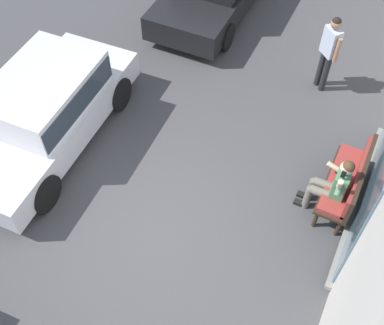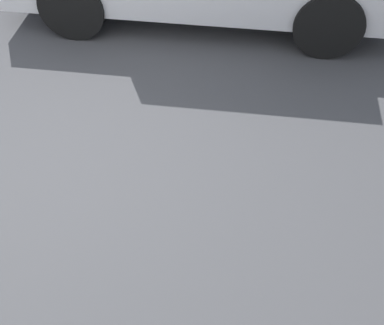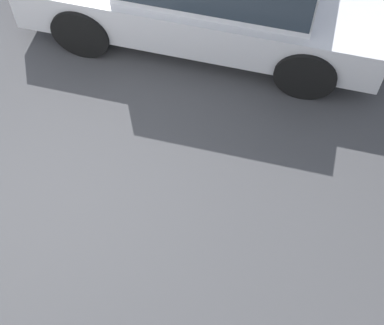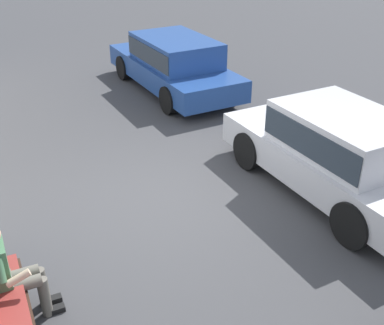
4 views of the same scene
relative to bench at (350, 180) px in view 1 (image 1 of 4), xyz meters
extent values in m
plane|color=#424244|center=(1.90, -2.90, -0.61)|extent=(60.00, 60.00, 0.00)
cube|color=slate|center=(0.00, 0.28, 0.84)|extent=(3.40, 0.03, 2.50)
cube|color=gray|center=(0.00, 0.25, -0.43)|extent=(3.60, 0.12, 0.10)
cylinder|color=#332319|center=(0.71, 0.10, -0.40)|extent=(0.07, 0.07, 0.43)
cylinder|color=#332319|center=(-0.71, 0.10, -0.40)|extent=(0.07, 0.07, 0.43)
cylinder|color=#332319|center=(0.71, -0.29, -0.40)|extent=(0.07, 0.07, 0.43)
cylinder|color=#332319|center=(-0.71, -0.29, -0.40)|extent=(0.07, 0.07, 0.43)
cube|color=#332319|center=(0.00, -0.09, -0.15)|extent=(1.58, 0.55, 0.06)
cube|color=maroon|center=(0.00, -0.09, -0.07)|extent=(1.52, 0.49, 0.10)
cube|color=#332319|center=(0.00, 0.14, 0.16)|extent=(1.58, 0.07, 0.55)
cube|color=maroon|center=(0.00, 0.08, 0.16)|extent=(1.52, 0.06, 0.47)
cylinder|color=#6B665B|center=(0.40, -0.33, -0.07)|extent=(0.15, 0.42, 0.15)
cylinder|color=#6B665B|center=(0.40, -0.54, -0.34)|extent=(0.12, 0.12, 0.54)
cube|color=black|center=(0.40, -0.62, -0.58)|extent=(0.10, 0.24, 0.07)
cylinder|color=#6B665B|center=(0.22, -0.33, -0.07)|extent=(0.15, 0.42, 0.15)
cylinder|color=#6B665B|center=(0.22, -0.54, -0.34)|extent=(0.12, 0.12, 0.54)
cube|color=black|center=(0.22, -0.62, -0.58)|extent=(0.10, 0.24, 0.07)
cube|color=#6B665B|center=(0.31, -0.12, -0.07)|extent=(0.34, 0.24, 0.14)
cube|color=#4C7F56|center=(0.31, -0.12, 0.21)|extent=(0.38, 0.22, 0.56)
sphere|color=beige|center=(0.31, -0.12, 0.63)|extent=(0.22, 0.22, 0.22)
sphere|color=#4C331E|center=(0.31, -0.11, 0.67)|extent=(0.20, 0.20, 0.20)
cylinder|color=#4C7F56|center=(0.07, -0.14, 0.32)|extent=(0.20, 0.10, 0.28)
cylinder|color=beige|center=(0.02, -0.30, 0.20)|extent=(0.08, 0.27, 0.17)
cylinder|color=#4C7F56|center=(0.55, -0.12, 0.39)|extent=(0.25, 0.10, 0.22)
cylinder|color=beige|center=(0.62, -0.14, 0.58)|extent=(0.16, 0.08, 0.25)
cube|color=black|center=(0.45, -0.14, 0.62)|extent=(0.02, 0.07, 0.15)
cylinder|color=black|center=(-2.95, -3.53, -0.29)|extent=(0.64, 0.19, 0.64)
cylinder|color=black|center=(-2.92, -5.21, -0.29)|extent=(0.64, 0.19, 0.64)
cube|color=silver|center=(1.08, -5.45, -0.08)|extent=(4.31, 1.90, 0.54)
cube|color=silver|center=(0.91, -5.46, 0.52)|extent=(2.27, 1.60, 0.66)
cube|color=#28333D|center=(0.91, -5.46, 0.52)|extent=(2.23, 1.63, 0.46)
cylinder|color=black|center=(2.35, -4.58, -0.26)|extent=(0.71, 0.21, 0.70)
cylinder|color=black|center=(-0.27, -4.70, -0.26)|extent=(0.71, 0.21, 0.70)
cylinder|color=black|center=(-0.19, -6.32, -0.26)|extent=(0.71, 0.21, 0.70)
cylinder|color=#232326|center=(-2.60, -1.15, -0.17)|extent=(0.13, 0.13, 0.88)
cylinder|color=#232326|center=(-2.71, -1.29, -0.17)|extent=(0.13, 0.13, 0.88)
cube|color=silver|center=(-2.66, -1.22, 0.57)|extent=(0.39, 0.40, 0.60)
cylinder|color=#A37556|center=(-2.51, -1.04, 0.53)|extent=(0.09, 0.09, 0.54)
cylinder|color=#A37556|center=(-2.81, -1.39, 0.53)|extent=(0.09, 0.09, 0.54)
sphere|color=#A37556|center=(-2.66, -1.22, 0.99)|extent=(0.21, 0.21, 0.21)
sphere|color=black|center=(-2.66, -1.22, 1.02)|extent=(0.19, 0.19, 0.19)
camera|label=1|loc=(5.38, -0.30, 6.53)|focal=45.00mm
camera|label=2|loc=(0.30, -0.30, 2.32)|focal=45.00mm
camera|label=3|loc=(-0.27, -0.30, 4.79)|focal=55.00mm
camera|label=4|loc=(-4.33, -0.30, 3.71)|focal=45.00mm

